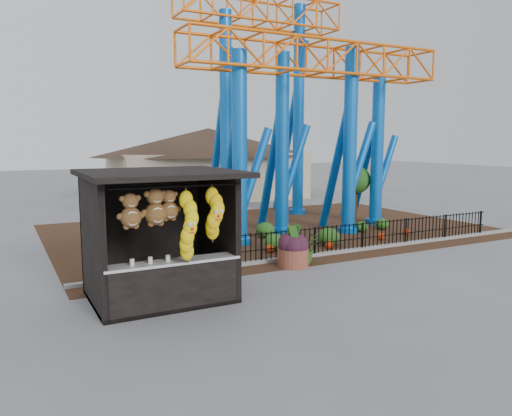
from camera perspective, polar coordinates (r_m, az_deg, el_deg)
name	(u,v)px	position (r m, az deg, el deg)	size (l,w,h in m)	color
ground	(290,293)	(12.76, 3.90, -9.70)	(120.00, 120.00, 0.00)	slate
mulch_bed	(272,230)	(21.44, 1.85, -2.50)	(18.00, 12.00, 0.02)	#331E11
curb	(344,251)	(17.34, 10.03, -4.90)	(18.00, 0.18, 0.12)	gray
prize_booth	(162,238)	(11.98, -10.74, -3.40)	(3.50, 3.40, 3.12)	black
picket_fence	(365,236)	(17.80, 12.36, -3.19)	(12.20, 0.06, 1.00)	black
roller_coaster	(293,78)	(22.02, 4.24, 14.57)	(11.00, 6.37, 10.82)	blue
terracotta_planter	(293,257)	(15.30, 4.25, -5.65)	(0.94, 0.94, 0.57)	brown
planter_foliage	(293,238)	(15.17, 4.27, -3.43)	(0.70, 0.70, 0.64)	#311322
potted_plant	(305,248)	(15.70, 5.62, -4.53)	(0.89, 0.77, 0.99)	#2B5218
landscaping	(314,234)	(19.11, 6.62, -2.93)	(6.91, 3.39, 0.64)	#234F17
pavilion	(208,152)	(32.80, -5.46, 6.39)	(15.00, 15.00, 4.80)	#BFAD8C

